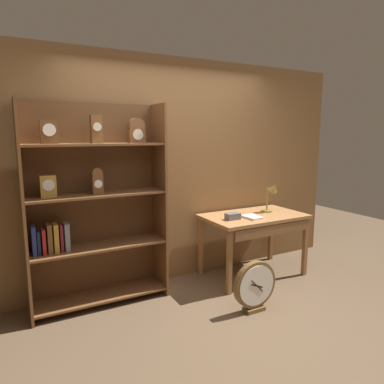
% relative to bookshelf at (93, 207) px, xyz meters
% --- Properties ---
extents(ground_plane, '(10.00, 10.00, 0.00)m').
position_rel_bookshelf_xyz_m(ground_plane, '(0.98, -1.15, -1.02)').
color(ground_plane, brown).
extents(back_wood_panel, '(4.80, 0.05, 2.60)m').
position_rel_bookshelf_xyz_m(back_wood_panel, '(0.98, 0.23, 0.28)').
color(back_wood_panel, brown).
rests_on(back_wood_panel, ground).
extents(bookshelf, '(1.36, 0.39, 2.05)m').
position_rel_bookshelf_xyz_m(bookshelf, '(0.00, 0.00, 0.00)').
color(bookshelf, brown).
rests_on(bookshelf, ground).
extents(workbench, '(1.23, 0.73, 0.77)m').
position_rel_bookshelf_xyz_m(workbench, '(1.88, -0.22, -0.34)').
color(workbench, '#9E6B3D').
rests_on(workbench, ground).
extents(desk_lamp, '(0.20, 0.21, 0.38)m').
position_rel_bookshelf_xyz_m(desk_lamp, '(2.17, -0.17, -0.03)').
color(desk_lamp, olive).
rests_on(desk_lamp, workbench).
extents(toolbox_small, '(0.17, 0.10, 0.07)m').
position_rel_bookshelf_xyz_m(toolbox_small, '(1.51, -0.27, -0.22)').
color(toolbox_small, '#595960').
rests_on(toolbox_small, workbench).
extents(open_repair_manual, '(0.17, 0.23, 0.02)m').
position_rel_bookshelf_xyz_m(open_repair_manual, '(1.75, -0.33, -0.24)').
color(open_repair_manual, silver).
rests_on(open_repair_manual, workbench).
extents(round_clock_large, '(0.47, 0.11, 0.51)m').
position_rel_bookshelf_xyz_m(round_clock_large, '(1.32, -0.94, -0.76)').
color(round_clock_large, brown).
rests_on(round_clock_large, ground).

